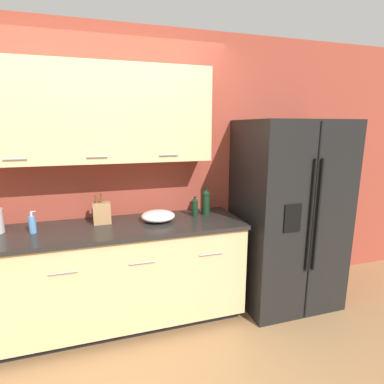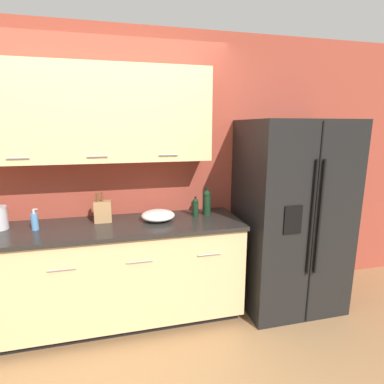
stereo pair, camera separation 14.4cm
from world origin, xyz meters
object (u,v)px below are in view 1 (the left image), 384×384
Objects in this scene: soap_dispenser at (32,224)px; oil_bottle at (195,207)px; wine_bottle at (206,202)px; knife_block at (102,212)px; refrigerator at (287,214)px; mixing_bowl at (158,216)px.

oil_bottle is (1.36, 0.07, 0.02)m from soap_dispenser.
wine_bottle is 1.48m from soap_dispenser.
knife_block reaches higher than wine_bottle.
refrigerator is 6.67× the size of knife_block.
wine_bottle reaches higher than mixing_bowl.
refrigerator is at bearing -1.93° from soap_dispenser.
oil_bottle is 0.36m from mixing_bowl.
wine_bottle is 1.42× the size of oil_bottle.
soap_dispenser is 0.59× the size of mixing_bowl.
refrigerator reaches higher than soap_dispenser.
refrigerator is 1.74m from knife_block.
oil_bottle is at bearing 7.31° from mixing_bowl.
knife_block reaches higher than oil_bottle.
wine_bottle is 0.88× the size of mixing_bowl.
refrigerator is 6.06× the size of mixing_bowl.
soap_dispenser is 1.36m from oil_bottle.
knife_block is 1.53× the size of soap_dispenser.
mixing_bowl is (0.47, -0.06, -0.05)m from knife_block.
knife_block is 1.03× the size of wine_bottle.
knife_block is (-1.73, 0.16, 0.12)m from refrigerator.
wine_bottle is (0.95, 0.01, 0.03)m from knife_block.
knife_block reaches higher than soap_dispenser.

